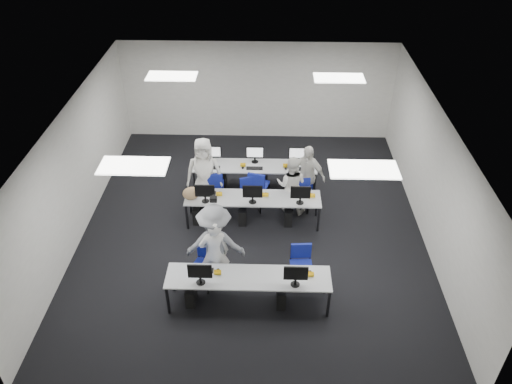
{
  "coord_description": "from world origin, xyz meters",
  "views": [
    {
      "loc": [
        0.35,
        -9.28,
        7.67
      ],
      "look_at": [
        0.08,
        0.05,
        1.0
      ],
      "focal_mm": 35.0,
      "sensor_mm": 36.0,
      "label": 1
    }
  ],
  "objects_px": {
    "chair_1": "(301,273)",
    "desk_mid": "(253,199)",
    "chair_6": "(259,191)",
    "student_1": "(291,185)",
    "desk_front": "(248,279)",
    "student_0": "(214,253)",
    "photographer": "(215,244)",
    "chair_3": "(250,201)",
    "student_2": "(204,172)",
    "chair_4": "(303,199)",
    "chair_5": "(215,191)",
    "student_3": "(306,175)",
    "chair_7": "(299,195)",
    "chair_0": "(204,273)",
    "chair_2": "(212,197)"
  },
  "relations": [
    {
      "from": "chair_0",
      "to": "chair_7",
      "type": "relative_size",
      "value": 1.0
    },
    {
      "from": "chair_3",
      "to": "student_2",
      "type": "distance_m",
      "value": 1.33
    },
    {
      "from": "student_0",
      "to": "student_1",
      "type": "xyz_separation_m",
      "value": [
        1.62,
        2.56,
        -0.07
      ]
    },
    {
      "from": "chair_1",
      "to": "student_2",
      "type": "xyz_separation_m",
      "value": [
        -2.29,
        2.77,
        0.63
      ]
    },
    {
      "from": "chair_0",
      "to": "desk_front",
      "type": "bearing_deg",
      "value": -7.57
    },
    {
      "from": "desk_front",
      "to": "student_3",
      "type": "height_order",
      "value": "student_3"
    },
    {
      "from": "chair_0",
      "to": "chair_3",
      "type": "distance_m",
      "value": 2.7
    },
    {
      "from": "chair_0",
      "to": "chair_1",
      "type": "height_order",
      "value": "chair_0"
    },
    {
      "from": "chair_6",
      "to": "photographer",
      "type": "relative_size",
      "value": 0.5
    },
    {
      "from": "student_2",
      "to": "photographer",
      "type": "distance_m",
      "value": 2.71
    },
    {
      "from": "chair_0",
      "to": "photographer",
      "type": "distance_m",
      "value": 0.71
    },
    {
      "from": "chair_3",
      "to": "chair_1",
      "type": "bearing_deg",
      "value": -86.13
    },
    {
      "from": "chair_4",
      "to": "chair_7",
      "type": "xyz_separation_m",
      "value": [
        -0.09,
        0.1,
        0.02
      ]
    },
    {
      "from": "chair_1",
      "to": "student_0",
      "type": "distance_m",
      "value": 1.85
    },
    {
      "from": "desk_front",
      "to": "chair_1",
      "type": "bearing_deg",
      "value": 29.02
    },
    {
      "from": "chair_4",
      "to": "student_0",
      "type": "height_order",
      "value": "student_0"
    },
    {
      "from": "desk_mid",
      "to": "chair_5",
      "type": "xyz_separation_m",
      "value": [
        -1.0,
        0.86,
        -0.39
      ]
    },
    {
      "from": "chair_0",
      "to": "student_0",
      "type": "xyz_separation_m",
      "value": [
        0.25,
        0.02,
        0.54
      ]
    },
    {
      "from": "chair_7",
      "to": "student_3",
      "type": "xyz_separation_m",
      "value": [
        0.16,
        0.11,
        0.54
      ]
    },
    {
      "from": "chair_0",
      "to": "student_0",
      "type": "height_order",
      "value": "student_0"
    },
    {
      "from": "desk_mid",
      "to": "chair_4",
      "type": "height_order",
      "value": "chair_4"
    },
    {
      "from": "chair_1",
      "to": "chair_4",
      "type": "relative_size",
      "value": 1.07
    },
    {
      "from": "chair_2",
      "to": "chair_3",
      "type": "height_order",
      "value": "chair_3"
    },
    {
      "from": "desk_front",
      "to": "chair_1",
      "type": "distance_m",
      "value": 1.28
    },
    {
      "from": "chair_6",
      "to": "student_1",
      "type": "distance_m",
      "value": 1.01
    },
    {
      "from": "chair_3",
      "to": "student_2",
      "type": "relative_size",
      "value": 0.47
    },
    {
      "from": "student_0",
      "to": "chair_2",
      "type": "bearing_deg",
      "value": -97.41
    },
    {
      "from": "student_2",
      "to": "photographer",
      "type": "relative_size",
      "value": 0.99
    },
    {
      "from": "photographer",
      "to": "chair_3",
      "type": "bearing_deg",
      "value": -105.61
    },
    {
      "from": "student_3",
      "to": "photographer",
      "type": "bearing_deg",
      "value": -102.38
    },
    {
      "from": "desk_front",
      "to": "student_0",
      "type": "distance_m",
      "value": 0.9
    },
    {
      "from": "chair_1",
      "to": "chair_5",
      "type": "height_order",
      "value": "chair_5"
    },
    {
      "from": "desk_mid",
      "to": "chair_3",
      "type": "relative_size",
      "value": 3.68
    },
    {
      "from": "chair_5",
      "to": "student_1",
      "type": "xyz_separation_m",
      "value": [
        1.92,
        -0.36,
        0.48
      ]
    },
    {
      "from": "desk_front",
      "to": "photographer",
      "type": "relative_size",
      "value": 1.72
    },
    {
      "from": "chair_4",
      "to": "chair_6",
      "type": "bearing_deg",
      "value": -175.45
    },
    {
      "from": "desk_mid",
      "to": "chair_4",
      "type": "bearing_deg",
      "value": 26.92
    },
    {
      "from": "chair_0",
      "to": "chair_7",
      "type": "xyz_separation_m",
      "value": [
        2.09,
        2.81,
        0.0
      ]
    },
    {
      "from": "chair_1",
      "to": "desk_mid",
      "type": "bearing_deg",
      "value": 114.0
    },
    {
      "from": "chair_2",
      "to": "chair_4",
      "type": "bearing_deg",
      "value": -20.92
    },
    {
      "from": "chair_6",
      "to": "chair_2",
      "type": "bearing_deg",
      "value": -151.72
    },
    {
      "from": "chair_4",
      "to": "desk_mid",
      "type": "bearing_deg",
      "value": -135.74
    },
    {
      "from": "student_0",
      "to": "chair_5",
      "type": "bearing_deg",
      "value": -99.03
    },
    {
      "from": "chair_7",
      "to": "student_0",
      "type": "distance_m",
      "value": 3.39
    },
    {
      "from": "chair_0",
      "to": "chair_6",
      "type": "xyz_separation_m",
      "value": [
        1.06,
        2.96,
        0.0
      ]
    },
    {
      "from": "chair_0",
      "to": "photographer",
      "type": "relative_size",
      "value": 0.5
    },
    {
      "from": "student_2",
      "to": "photographer",
      "type": "bearing_deg",
      "value": -81.35
    },
    {
      "from": "chair_1",
      "to": "photographer",
      "type": "height_order",
      "value": "photographer"
    },
    {
      "from": "chair_3",
      "to": "student_3",
      "type": "relative_size",
      "value": 0.53
    },
    {
      "from": "chair_1",
      "to": "student_1",
      "type": "relative_size",
      "value": 0.59
    }
  ]
}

